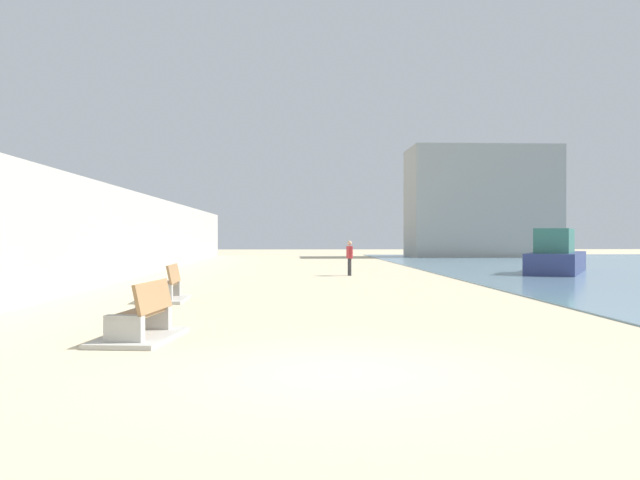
{
  "coord_description": "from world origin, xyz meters",
  "views": [
    {
      "loc": [
        -0.64,
        -8.27,
        1.73
      ],
      "look_at": [
        0.43,
        15.9,
        1.59
      ],
      "focal_mm": 36.91,
      "sensor_mm": 36.0,
      "label": 1
    }
  ],
  "objects_px": {
    "bench_far": "(166,292)",
    "boat_mid_bay": "(556,257)",
    "bench_near": "(141,326)",
    "person_walking": "(350,256)"
  },
  "relations": [
    {
      "from": "bench_far",
      "to": "person_walking",
      "type": "xyz_separation_m",
      "value": [
        5.9,
        11.0,
        0.64
      ]
    },
    {
      "from": "bench_near",
      "to": "bench_far",
      "type": "xyz_separation_m",
      "value": [
        -0.84,
        6.62,
        0.0
      ]
    },
    {
      "from": "bench_far",
      "to": "boat_mid_bay",
      "type": "distance_m",
      "value": 19.67
    },
    {
      "from": "bench_far",
      "to": "boat_mid_bay",
      "type": "height_order",
      "value": "boat_mid_bay"
    },
    {
      "from": "bench_near",
      "to": "bench_far",
      "type": "distance_m",
      "value": 6.68
    },
    {
      "from": "bench_near",
      "to": "bench_far",
      "type": "bearing_deg",
      "value": 97.24
    },
    {
      "from": "bench_far",
      "to": "boat_mid_bay",
      "type": "relative_size",
      "value": 0.32
    },
    {
      "from": "person_walking",
      "to": "boat_mid_bay",
      "type": "xyz_separation_m",
      "value": [
        9.65,
        1.03,
        -0.1
      ]
    },
    {
      "from": "boat_mid_bay",
      "to": "bench_far",
      "type": "bearing_deg",
      "value": -142.27
    },
    {
      "from": "bench_near",
      "to": "boat_mid_bay",
      "type": "height_order",
      "value": "boat_mid_bay"
    }
  ]
}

